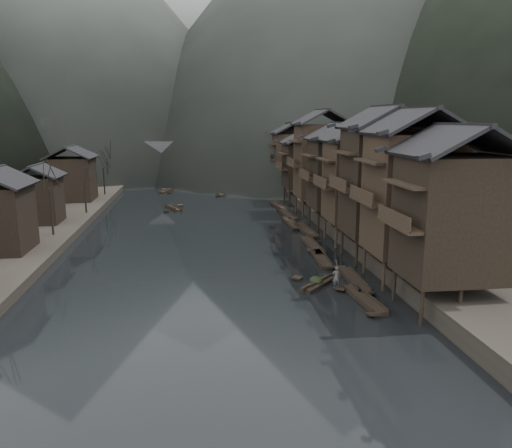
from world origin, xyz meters
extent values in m
plane|color=black|center=(0.00, 0.00, 0.00)|extent=(300.00, 300.00, 0.00)
cube|color=#2D2823|center=(35.00, 40.00, 0.90)|extent=(40.00, 200.00, 1.80)
cylinder|color=black|center=(14.20, -10.40, 1.30)|extent=(0.30, 0.30, 2.90)
cylinder|color=black|center=(14.20, -5.60, 1.30)|extent=(0.30, 0.30, 2.90)
cylinder|color=black|center=(16.95, -10.40, 1.30)|extent=(0.30, 0.30, 2.90)
cylinder|color=black|center=(16.95, -5.60, 1.30)|extent=(0.30, 0.30, 2.90)
cube|color=black|center=(17.30, -8.00, 6.99)|extent=(7.00, 6.00, 8.78)
cube|color=#2E231A|center=(13.30, -8.00, 6.55)|extent=(1.20, 5.70, 0.25)
cylinder|color=#2E231A|center=(14.20, -3.40, 1.30)|extent=(0.30, 0.30, 2.90)
cylinder|color=#2E231A|center=(14.20, 1.40, 1.30)|extent=(0.30, 0.30, 2.90)
cylinder|color=#2E231A|center=(16.95, -3.40, 1.30)|extent=(0.30, 0.30, 2.90)
cylinder|color=#2E231A|center=(16.95, 1.40, 1.30)|extent=(0.30, 0.30, 2.90)
cube|color=#2E231A|center=(17.30, -1.00, 7.62)|extent=(7.00, 6.00, 10.04)
cube|color=#2E231A|center=(13.30, -1.00, 7.12)|extent=(1.20, 5.70, 0.25)
cylinder|color=black|center=(14.20, 3.60, 1.30)|extent=(0.30, 0.30, 2.90)
cylinder|color=black|center=(14.20, 8.40, 1.30)|extent=(0.30, 0.30, 2.90)
cylinder|color=black|center=(16.95, 3.60, 1.30)|extent=(0.30, 0.30, 2.90)
cylinder|color=black|center=(16.95, 8.40, 1.30)|extent=(0.30, 0.30, 2.90)
cube|color=black|center=(17.30, 6.00, 7.78)|extent=(7.00, 6.00, 10.36)
cube|color=#2E231A|center=(13.30, 6.00, 7.26)|extent=(1.20, 5.70, 0.25)
cylinder|color=#2E231A|center=(14.20, 10.60, 1.30)|extent=(0.30, 0.30, 2.90)
cylinder|color=#2E231A|center=(14.20, 15.40, 1.30)|extent=(0.30, 0.30, 2.90)
cylinder|color=#2E231A|center=(16.95, 10.60, 1.30)|extent=(0.30, 0.30, 2.90)
cylinder|color=#2E231A|center=(16.95, 15.40, 1.30)|extent=(0.30, 0.30, 2.90)
cube|color=#2E231A|center=(17.30, 13.00, 7.00)|extent=(7.00, 6.00, 8.80)
cube|color=#2E231A|center=(13.30, 13.00, 6.56)|extent=(1.20, 5.70, 0.25)
cylinder|color=black|center=(14.20, 18.60, 1.30)|extent=(0.30, 0.30, 2.90)
cylinder|color=black|center=(14.20, 23.40, 1.30)|extent=(0.30, 0.30, 2.90)
cylinder|color=black|center=(16.95, 18.60, 1.30)|extent=(0.30, 0.30, 2.90)
cylinder|color=black|center=(16.95, 23.40, 1.30)|extent=(0.30, 0.30, 2.90)
cube|color=black|center=(17.30, 21.00, 6.93)|extent=(7.00, 6.00, 8.66)
cube|color=#2E231A|center=(13.30, 21.00, 6.50)|extent=(1.20, 5.70, 0.25)
cylinder|color=#2E231A|center=(14.20, 27.60, 1.30)|extent=(0.30, 0.30, 2.90)
cylinder|color=#2E231A|center=(14.20, 32.40, 1.30)|extent=(0.30, 0.30, 2.90)
cylinder|color=#2E231A|center=(16.95, 27.60, 1.30)|extent=(0.30, 0.30, 2.90)
cylinder|color=#2E231A|center=(16.95, 32.40, 1.30)|extent=(0.30, 0.30, 2.90)
cube|color=#2E231A|center=(17.30, 30.00, 7.81)|extent=(7.00, 6.00, 10.42)
cube|color=#2E231A|center=(13.30, 30.00, 7.29)|extent=(1.20, 5.70, 0.25)
cylinder|color=black|center=(14.20, 37.60, 1.30)|extent=(0.30, 0.30, 2.90)
cylinder|color=black|center=(14.20, 42.40, 1.30)|extent=(0.30, 0.30, 2.90)
cylinder|color=black|center=(16.95, 37.60, 1.30)|extent=(0.30, 0.30, 2.90)
cylinder|color=black|center=(16.95, 42.40, 1.30)|extent=(0.30, 0.30, 2.90)
cube|color=black|center=(17.30, 40.00, 6.23)|extent=(7.00, 6.00, 7.25)
cube|color=#2E231A|center=(13.30, 40.00, 5.86)|extent=(1.20, 5.70, 0.25)
cylinder|color=#2E231A|center=(14.20, 49.60, 1.30)|extent=(0.30, 0.30, 2.90)
cylinder|color=#2E231A|center=(14.20, 54.40, 1.30)|extent=(0.30, 0.30, 2.90)
cylinder|color=#2E231A|center=(16.95, 49.60, 1.30)|extent=(0.30, 0.30, 2.90)
cylinder|color=#2E231A|center=(16.95, 54.40, 1.30)|extent=(0.30, 0.30, 2.90)
cube|color=#2E231A|center=(17.30, 52.00, 6.84)|extent=(7.00, 6.00, 8.48)
cube|color=#2E231A|center=(13.30, 52.00, 6.42)|extent=(1.20, 5.70, 0.25)
cube|color=black|center=(-20.50, 24.00, 4.10)|extent=(5.00, 5.00, 5.80)
cube|color=black|center=(-20.50, 42.00, 4.60)|extent=(6.50, 6.50, 6.80)
cylinder|color=black|center=(-17.00, 1.51, 3.72)|extent=(0.24, 0.24, 5.03)
cylinder|color=black|center=(-17.00, 16.83, 3.85)|extent=(0.24, 0.24, 5.30)
cylinder|color=black|center=(-17.00, 30.26, 3.37)|extent=(0.24, 0.24, 4.35)
cylinder|color=black|center=(-17.00, 47.71, 3.51)|extent=(0.24, 0.24, 4.62)
cylinder|color=black|center=(-17.00, 60.28, 3.80)|extent=(0.24, 0.24, 5.20)
cube|color=black|center=(11.79, -5.63, 0.15)|extent=(1.66, 6.38, 0.30)
cube|color=black|center=(11.79, -5.63, 0.33)|extent=(1.71, 6.26, 0.10)
cube|color=black|center=(12.07, -2.62, 0.29)|extent=(1.00, 0.86, 0.33)
cube|color=black|center=(11.52, -8.64, 0.29)|extent=(1.00, 0.86, 0.33)
cube|color=black|center=(12.48, -0.92, 0.15)|extent=(1.24, 6.87, 0.30)
cube|color=black|center=(12.48, -0.92, 0.33)|extent=(1.29, 6.73, 0.10)
cube|color=black|center=(12.41, 2.37, 0.29)|extent=(0.95, 0.86, 0.35)
cube|color=black|center=(12.55, -4.20, 0.29)|extent=(0.95, 0.86, 0.35)
cube|color=black|center=(11.34, 6.06, 0.15)|extent=(1.49, 6.52, 0.30)
cube|color=black|center=(11.34, 6.06, 0.33)|extent=(1.53, 6.39, 0.10)
cube|color=black|center=(11.16, 9.16, 0.29)|extent=(0.98, 0.85, 0.34)
cube|color=black|center=(11.53, 2.96, 0.29)|extent=(0.98, 0.85, 0.34)
cube|color=black|center=(11.69, 10.92, 0.15)|extent=(1.10, 7.53, 0.30)
cube|color=black|center=(11.69, 10.92, 0.33)|extent=(1.16, 7.38, 0.10)
cube|color=black|center=(11.69, 14.54, 0.29)|extent=(0.94, 0.92, 0.36)
cube|color=black|center=(11.69, 7.30, 0.29)|extent=(0.94, 0.92, 0.36)
cube|color=black|center=(12.64, 18.60, 0.15)|extent=(1.65, 7.66, 0.30)
cube|color=black|center=(12.64, 18.60, 0.33)|extent=(1.69, 7.51, 0.10)
cube|color=black|center=(12.90, 22.24, 0.29)|extent=(1.00, 0.99, 0.37)
cube|color=black|center=(12.37, 14.96, 0.29)|extent=(1.00, 0.99, 0.37)
cube|color=black|center=(11.66, 23.30, 0.15)|extent=(1.19, 7.27, 0.30)
cube|color=black|center=(11.66, 23.30, 0.33)|extent=(1.25, 7.13, 0.10)
cube|color=black|center=(11.70, 26.79, 0.29)|extent=(0.95, 0.90, 0.36)
cube|color=black|center=(11.62, 19.82, 0.29)|extent=(0.95, 0.90, 0.36)
cube|color=black|center=(12.28, 29.17, 0.15)|extent=(1.50, 7.20, 0.30)
cube|color=black|center=(12.28, 29.17, 0.33)|extent=(1.55, 7.06, 0.10)
cube|color=black|center=(12.47, 32.60, 0.29)|extent=(0.98, 0.93, 0.35)
cube|color=black|center=(12.09, 25.75, 0.29)|extent=(0.98, 0.93, 0.35)
cube|color=black|center=(12.22, 36.95, 0.15)|extent=(1.79, 7.60, 0.30)
cube|color=black|center=(12.22, 36.95, 0.33)|extent=(1.83, 7.46, 0.10)
cube|color=black|center=(12.56, 40.55, 0.29)|extent=(1.02, 1.00, 0.36)
cube|color=black|center=(11.89, 33.35, 0.29)|extent=(1.02, 1.00, 0.36)
cube|color=black|center=(-4.39, 36.80, 0.15)|extent=(2.93, 5.14, 0.30)
cube|color=black|center=(-4.39, 36.80, 0.33)|extent=(2.93, 5.06, 0.10)
cube|color=black|center=(-3.42, 39.08, 0.29)|extent=(1.03, 0.92, 0.30)
cube|color=black|center=(-5.35, 34.52, 0.29)|extent=(1.03, 0.92, 0.30)
cube|color=black|center=(3.51, 51.29, 0.15)|extent=(1.73, 5.50, 0.30)
cube|color=black|center=(3.51, 51.29, 0.33)|extent=(1.76, 5.40, 0.10)
cube|color=black|center=(3.86, 53.87, 0.29)|extent=(0.93, 0.78, 0.31)
cube|color=black|center=(3.16, 48.71, 0.29)|extent=(0.93, 0.78, 0.31)
cube|color=black|center=(-6.48, 55.88, 0.15)|extent=(2.38, 4.82, 0.30)
cube|color=black|center=(-6.48, 55.88, 0.33)|extent=(2.40, 4.75, 0.10)
cube|color=black|center=(-7.17, 58.05, 0.29)|extent=(0.99, 0.82, 0.29)
cube|color=black|center=(-5.80, 53.71, 0.29)|extent=(0.99, 0.82, 0.29)
cube|color=black|center=(-1.35, 74.73, 0.15)|extent=(2.46, 4.79, 0.30)
cube|color=black|center=(-1.35, 74.73, 0.33)|extent=(2.47, 4.72, 0.10)
cube|color=black|center=(-0.62, 76.88, 0.29)|extent=(0.99, 0.83, 0.29)
cube|color=black|center=(-2.07, 72.58, 0.29)|extent=(0.99, 0.83, 0.29)
cube|color=#4C4C4F|center=(0.00, 72.00, 7.20)|extent=(40.00, 6.00, 1.60)
cube|color=#4C4C4F|center=(0.00, 69.30, 8.50)|extent=(40.00, 0.50, 1.00)
cube|color=#4C4C4F|center=(0.00, 74.70, 8.50)|extent=(40.00, 0.50, 1.00)
cube|color=#4C4C4F|center=(-14.00, 72.00, 3.20)|extent=(3.20, 6.00, 6.40)
cube|color=#4C4C4F|center=(-4.50, 72.00, 3.20)|extent=(3.20, 6.00, 6.40)
cube|color=#4C4C4F|center=(4.50, 72.00, 3.20)|extent=(3.20, 6.00, 6.40)
cube|color=#4C4C4F|center=(14.00, 72.00, 3.20)|extent=(3.20, 6.00, 6.40)
cone|color=#474F49|center=(-50.00, 135.00, 49.43)|extent=(168.00, 168.00, 98.86)
cone|color=gray|center=(0.00, 210.00, 55.13)|extent=(320.00, 320.00, 110.27)
cube|color=black|center=(9.21, -1.52, 0.15)|extent=(3.81, 4.07, 0.30)
cube|color=black|center=(9.21, -1.52, 0.33)|extent=(3.79, 4.04, 0.10)
cube|color=black|center=(7.73, 0.12, 0.29)|extent=(1.02, 1.00, 0.29)
cube|color=black|center=(10.68, -3.15, 0.29)|extent=(1.02, 1.00, 0.29)
ellipsoid|color=black|center=(9.05, -1.35, 0.76)|extent=(1.10, 1.44, 0.66)
imported|color=#535356|center=(10.37, -2.81, 1.36)|extent=(0.71, 0.50, 1.85)
cylinder|color=#8C7A51|center=(10.57, -2.81, 4.01)|extent=(1.38, 2.64, 3.45)
camera|label=1|loc=(-0.99, -40.89, 13.93)|focal=35.00mm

